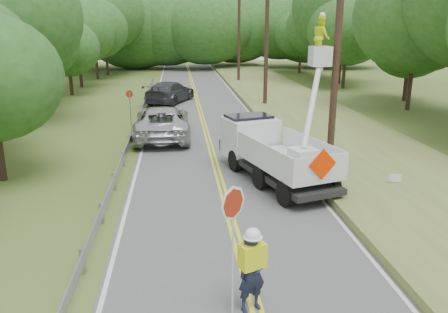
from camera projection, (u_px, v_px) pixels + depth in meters
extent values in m
plane|color=#43561E|center=(250.00, 286.00, 10.81)|extent=(140.00, 140.00, 0.00)
cube|color=#535355|center=(209.00, 141.00, 24.16)|extent=(7.20, 96.00, 0.02)
cube|color=yellow|center=(207.00, 141.00, 24.15)|extent=(0.12, 96.00, 0.00)
cube|color=yellow|center=(211.00, 141.00, 24.17)|extent=(0.12, 96.00, 0.00)
cube|color=silver|center=(144.00, 143.00, 23.82)|extent=(0.12, 96.00, 0.00)
cube|color=silver|center=(272.00, 139.00, 24.50)|extent=(0.12, 96.00, 0.00)
cube|color=gray|center=(82.00, 261.00, 11.26)|extent=(0.12, 0.14, 0.70)
cube|color=gray|center=(101.00, 213.00, 14.12)|extent=(0.12, 0.14, 0.70)
cube|color=gray|center=(114.00, 181.00, 16.98)|extent=(0.12, 0.14, 0.70)
cube|color=gray|center=(123.00, 159.00, 19.85)|extent=(0.12, 0.14, 0.70)
cube|color=gray|center=(129.00, 142.00, 22.71)|extent=(0.12, 0.14, 0.70)
cube|color=gray|center=(135.00, 129.00, 25.57)|extent=(0.12, 0.14, 0.70)
cube|color=gray|center=(139.00, 118.00, 28.43)|extent=(0.12, 0.14, 0.70)
cube|color=gray|center=(142.00, 110.00, 31.29)|extent=(0.12, 0.14, 0.70)
cube|color=gray|center=(145.00, 102.00, 34.15)|extent=(0.12, 0.14, 0.70)
cube|color=gray|center=(147.00, 96.00, 37.02)|extent=(0.12, 0.14, 0.70)
cube|color=gray|center=(149.00, 91.00, 39.88)|extent=(0.12, 0.14, 0.70)
cube|color=gray|center=(151.00, 87.00, 42.74)|extent=(0.12, 0.14, 0.70)
cube|color=gray|center=(153.00, 83.00, 45.60)|extent=(0.12, 0.14, 0.70)
cube|color=gray|center=(135.00, 128.00, 24.55)|extent=(0.05, 48.00, 0.34)
cylinder|color=black|center=(337.00, 51.00, 18.47)|extent=(0.30, 0.30, 10.00)
cylinder|color=black|center=(267.00, 40.00, 32.78)|extent=(0.30, 0.30, 10.00)
cylinder|color=black|center=(239.00, 35.00, 47.09)|extent=(0.30, 0.30, 10.00)
cube|color=#5D6C30|center=(336.00, 135.00, 24.82)|extent=(7.00, 96.00, 0.30)
cylinder|color=#332319|center=(17.00, 94.00, 28.02)|extent=(0.32, 0.32, 3.78)
ellipsoid|color=#234B1A|center=(7.00, 16.00, 26.71)|extent=(8.83, 8.83, 7.77)
cylinder|color=#332319|center=(40.00, 88.00, 34.29)|extent=(0.32, 0.32, 2.84)
ellipsoid|color=#234B1A|center=(34.00, 41.00, 33.31)|extent=(6.62, 6.62, 5.82)
cylinder|color=#332319|center=(71.00, 82.00, 39.68)|extent=(0.32, 0.32, 2.38)
ellipsoid|color=#234B1A|center=(68.00, 48.00, 38.86)|extent=(5.56, 5.56, 4.89)
cylinder|color=#332319|center=(80.00, 72.00, 44.42)|extent=(0.32, 0.32, 3.09)
ellipsoid|color=#234B1A|center=(77.00, 32.00, 43.35)|extent=(7.21, 7.21, 6.35)
cylinder|color=#332319|center=(97.00, 65.00, 51.14)|extent=(0.32, 0.32, 3.25)
ellipsoid|color=#234B1A|center=(94.00, 29.00, 50.01)|extent=(7.59, 7.59, 6.68)
cylinder|color=#332319|center=(107.00, 58.00, 55.37)|extent=(0.32, 0.32, 4.22)
ellipsoid|color=#234B1A|center=(103.00, 14.00, 53.91)|extent=(9.84, 9.84, 8.66)
cylinder|color=#332319|center=(410.00, 84.00, 32.53)|extent=(0.32, 0.32, 3.82)
ellipsoid|color=#234B1A|center=(418.00, 17.00, 31.20)|extent=(8.92, 8.92, 7.85)
cylinder|color=#332319|center=(406.00, 85.00, 36.60)|extent=(0.32, 0.32, 2.66)
ellipsoid|color=#234B1A|center=(410.00, 44.00, 35.67)|extent=(6.21, 6.21, 5.47)
cylinder|color=#332319|center=(344.00, 72.00, 43.87)|extent=(0.32, 0.32, 3.24)
ellipsoid|color=#234B1A|center=(347.00, 30.00, 42.75)|extent=(7.56, 7.56, 6.66)
cylinder|color=#332319|center=(340.00, 62.00, 46.95)|extent=(0.32, 0.32, 4.53)
ellipsoid|color=#234B1A|center=(344.00, 7.00, 45.38)|extent=(10.57, 10.57, 9.31)
cylinder|color=#332319|center=(319.00, 64.00, 51.86)|extent=(0.32, 0.32, 3.41)
ellipsoid|color=#234B1A|center=(321.00, 26.00, 50.68)|extent=(7.96, 7.96, 7.01)
cylinder|color=#332319|center=(300.00, 62.00, 57.45)|extent=(0.32, 0.32, 2.88)
ellipsoid|color=#234B1A|center=(301.00, 34.00, 56.45)|extent=(6.71, 6.71, 5.91)
ellipsoid|color=#234B1A|center=(30.00, 29.00, 59.90)|extent=(13.55, 10.16, 10.16)
ellipsoid|color=#234B1A|center=(65.00, 29.00, 62.84)|extent=(13.15, 9.86, 9.86)
ellipsoid|color=#234B1A|center=(100.00, 29.00, 62.70)|extent=(11.56, 8.67, 8.67)
ellipsoid|color=#234B1A|center=(135.00, 29.00, 62.34)|extent=(14.82, 11.11, 11.11)
ellipsoid|color=#234B1A|center=(166.00, 29.00, 62.52)|extent=(13.65, 10.23, 10.23)
ellipsoid|color=#234B1A|center=(206.00, 29.00, 61.39)|extent=(12.92, 9.69, 9.69)
ellipsoid|color=#234B1A|center=(236.00, 28.00, 65.08)|extent=(13.18, 9.88, 9.88)
ellipsoid|color=#234B1A|center=(280.00, 28.00, 64.94)|extent=(11.87, 8.90, 8.90)
ellipsoid|color=#234B1A|center=(309.00, 29.00, 64.48)|extent=(13.03, 9.77, 9.77)
ellipsoid|color=#234B1A|center=(345.00, 29.00, 63.02)|extent=(13.80, 10.35, 10.35)
imported|color=#191E33|center=(252.00, 273.00, 9.65)|extent=(0.77, 0.64, 1.81)
cube|color=#C2D511|center=(252.00, 256.00, 9.53)|extent=(0.64, 0.52, 0.55)
ellipsoid|color=white|center=(253.00, 234.00, 9.39)|extent=(0.34, 0.34, 0.27)
cylinder|color=#B7B7B7|center=(233.00, 262.00, 9.39)|extent=(0.04, 0.04, 2.53)
cylinder|color=maroon|center=(233.00, 203.00, 9.02)|extent=(0.54, 0.52, 0.72)
cylinder|color=black|center=(286.00, 194.00, 15.40)|extent=(0.53, 0.95, 0.90)
cylinder|color=black|center=(331.00, 186.00, 16.11)|extent=(0.53, 0.95, 0.90)
cylinder|color=black|center=(260.00, 177.00, 17.07)|extent=(0.53, 0.95, 0.90)
cylinder|color=black|center=(303.00, 171.00, 17.77)|extent=(0.53, 0.95, 0.90)
cylinder|color=black|center=(235.00, 161.00, 19.15)|extent=(0.53, 0.95, 0.90)
cylinder|color=black|center=(274.00, 156.00, 19.85)|extent=(0.53, 0.95, 0.90)
cube|color=black|center=(278.00, 170.00, 17.65)|extent=(3.65, 6.35, 0.24)
cube|color=silver|center=(288.00, 164.00, 16.94)|extent=(3.34, 4.78, 0.21)
cube|color=silver|center=(263.00, 155.00, 16.41)|extent=(1.32, 4.16, 0.85)
cube|color=silver|center=(312.00, 149.00, 17.20)|extent=(1.32, 4.16, 0.85)
cube|color=silver|center=(321.00, 168.00, 14.90)|extent=(2.09, 0.69, 0.85)
cube|color=silver|center=(250.00, 137.00, 19.69)|extent=(2.55, 2.33, 1.70)
cube|color=black|center=(249.00, 123.00, 19.68)|extent=(2.16, 1.72, 0.71)
cube|color=silver|center=(303.00, 159.00, 15.89)|extent=(1.06, 1.06, 0.75)
cube|color=silver|center=(320.00, 56.00, 18.46)|extent=(0.80, 0.80, 0.80)
imported|color=#C2D511|center=(321.00, 37.00, 18.24)|extent=(0.62, 0.80, 1.65)
cube|color=#F02E00|center=(323.00, 164.00, 14.81)|extent=(1.03, 0.35, 1.07)
imported|color=#BABEC2|center=(162.00, 122.00, 24.61)|extent=(2.99, 6.39, 1.77)
imported|color=#393B40|center=(170.00, 92.00, 35.88)|extent=(4.48, 6.28, 1.69)
cylinder|color=gray|center=(130.00, 110.00, 27.43)|extent=(0.06, 0.06, 2.11)
cylinder|color=maroon|center=(129.00, 94.00, 27.16)|extent=(0.42, 0.27, 0.48)
cube|color=white|center=(395.00, 178.00, 16.88)|extent=(0.44, 0.15, 0.32)
cylinder|color=gray|center=(390.00, 185.00, 16.94)|extent=(0.02, 0.02, 0.45)
cylinder|color=gray|center=(399.00, 185.00, 16.98)|extent=(0.02, 0.02, 0.45)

